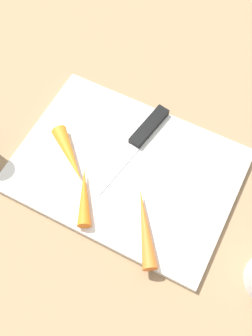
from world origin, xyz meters
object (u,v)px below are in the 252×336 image
Objects in this scene: carrot_medium at (70,155)px; carrot_shortest at (84,196)px; knife at (146,133)px; carrot_longest at (145,227)px; cutting_board at (126,170)px.

carrot_shortest is at bearing -3.81° from carrot_medium.
carrot_medium reaches higher than knife.
carrot_longest is (0.16, -0.05, -0.00)m from carrot_medium.
cutting_board is 0.07m from knife.
carrot_medium is (-0.09, -0.03, 0.02)m from cutting_board.
carrot_longest reaches higher than carrot_shortest.
carrot_shortest is (-0.03, -0.08, 0.02)m from cutting_board.
carrot_longest is (0.07, -0.08, 0.02)m from cutting_board.
carrot_shortest is 0.77× the size of carrot_longest.
cutting_board is 0.10m from carrot_medium.
carrot_longest reaches higher than knife.
cutting_board is at bearing 9.59° from carrot_longest.
carrot_medium is at bearing 38.98° from carrot_longest.
cutting_board is 2.78× the size of carrot_longest.
knife is 0.16m from carrot_shortest.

